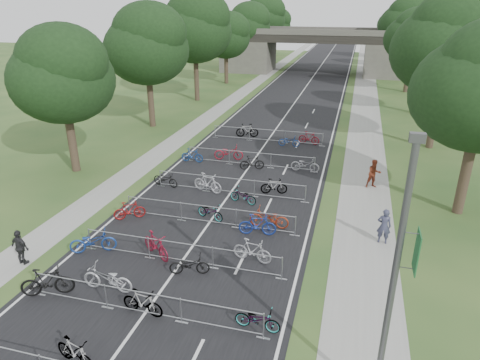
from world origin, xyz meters
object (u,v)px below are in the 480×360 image
at_px(pedestrian_a, 384,226).
at_px(pedestrian_c, 20,248).
at_px(overpass_bridge, 317,51).
at_px(pedestrian_b, 374,174).
at_px(lamppost, 395,280).
at_px(bike_1, 75,353).

height_order(pedestrian_a, pedestrian_c, pedestrian_a).
distance_m(overpass_bridge, pedestrian_c, 60.15).
distance_m(pedestrian_a, pedestrian_b, 6.93).
distance_m(overpass_bridge, pedestrian_a, 54.33).
xyz_separation_m(lamppost, bike_1, (-9.31, -1.14, -3.77)).
bearing_deg(pedestrian_c, pedestrian_a, -148.76).
height_order(lamppost, bike_1, lamppost).
bearing_deg(pedestrian_b, overpass_bridge, 78.94).
bearing_deg(bike_1, lamppost, -67.88).
bearing_deg(bike_1, pedestrian_c, 67.82).
xyz_separation_m(pedestrian_a, pedestrian_c, (-15.61, -6.16, -0.06)).
height_order(overpass_bridge, pedestrian_b, overpass_bridge).
distance_m(lamppost, pedestrian_a, 10.05).
bearing_deg(overpass_bridge, pedestrian_c, -96.50).
height_order(overpass_bridge, pedestrian_c, overpass_bridge).
distance_m(overpass_bridge, bike_1, 64.22).
bearing_deg(pedestrian_c, pedestrian_b, -129.69).
bearing_deg(pedestrian_a, lamppost, 89.87).
bearing_deg(pedestrian_a, pedestrian_b, -84.27).
relative_size(bike_1, pedestrian_a, 0.95).
xyz_separation_m(overpass_bridge, lamppost, (8.33, -63.00, 0.75)).
bearing_deg(pedestrian_b, lamppost, -111.79).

